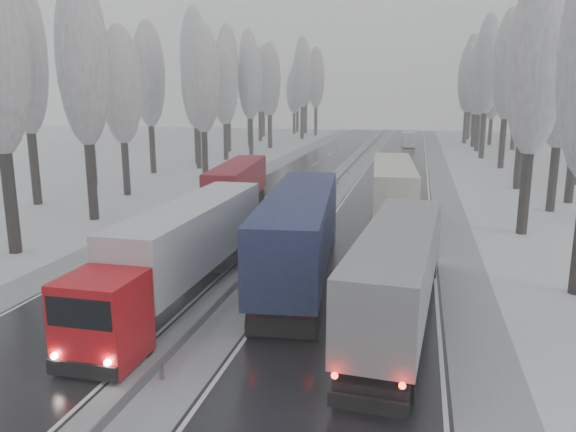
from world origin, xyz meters
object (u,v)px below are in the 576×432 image
at_px(truck_grey_tarp, 400,264).
at_px(truck_red_red, 234,187).
at_px(truck_cream_box, 392,186).
at_px(truck_blue_box, 302,227).
at_px(box_truck_distant, 408,139).
at_px(truck_red_white, 184,246).

bearing_deg(truck_grey_tarp, truck_red_red, 130.88).
height_order(truck_cream_box, truck_red_red, truck_cream_box).
distance_m(truck_blue_box, truck_red_red, 14.83).
height_order(truck_blue_box, truck_cream_box, truck_blue_box).
bearing_deg(truck_cream_box, box_truck_distant, 85.81).
distance_m(box_truck_distant, truck_red_red, 60.51).
bearing_deg(truck_red_white, truck_grey_tarp, -2.92).
xyz_separation_m(truck_cream_box, box_truck_distant, (-0.04, 57.87, -1.22)).
relative_size(truck_cream_box, truck_red_red, 1.12).
distance_m(truck_grey_tarp, truck_red_white, 9.51).
xyz_separation_m(truck_blue_box, truck_cream_box, (3.68, 14.24, -0.12)).
height_order(box_truck_distant, truck_red_white, truck_red_white).
relative_size(truck_grey_tarp, truck_cream_box, 0.94).
relative_size(truck_grey_tarp, truck_red_red, 1.05).
bearing_deg(truck_blue_box, truck_red_red, 115.17).
relative_size(truck_blue_box, truck_cream_box, 1.05).
relative_size(truck_blue_box, box_truck_distant, 2.57).
bearing_deg(truck_grey_tarp, truck_cream_box, 97.90).
relative_size(box_truck_distant, truck_red_white, 0.43).
bearing_deg(truck_red_red, truck_cream_box, 1.83).
bearing_deg(box_truck_distant, truck_red_white, -99.54).
xyz_separation_m(box_truck_distant, truck_red_red, (-11.32, -59.43, 0.94)).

